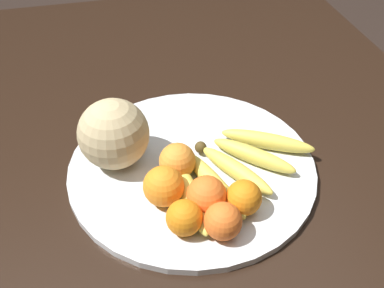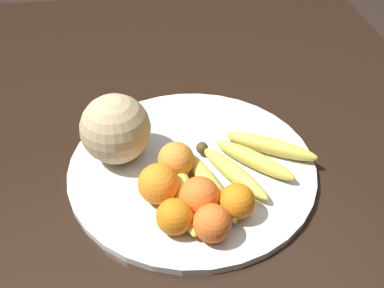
{
  "view_description": "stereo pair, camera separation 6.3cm",
  "coord_description": "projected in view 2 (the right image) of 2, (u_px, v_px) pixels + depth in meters",
  "views": [
    {
      "loc": [
        0.67,
        -0.17,
        1.35
      ],
      "look_at": [
        0.07,
        -0.02,
        0.81
      ],
      "focal_mm": 42.0,
      "sensor_mm": 36.0,
      "label": 1
    },
    {
      "loc": [
        0.69,
        -0.1,
        1.35
      ],
      "look_at": [
        0.07,
        -0.02,
        0.81
      ],
      "focal_mm": 42.0,
      "sensor_mm": 36.0,
      "label": 2
    }
  ],
  "objects": [
    {
      "name": "orange_back_left",
      "position": [
        212.0,
        223.0,
        0.71
      ],
      "size": [
        0.06,
        0.06,
        0.06
      ],
      "color": "orange",
      "rests_on": "fruit_bowl"
    },
    {
      "name": "kitchen_table",
      "position": [
        198.0,
        172.0,
        0.97
      ],
      "size": [
        1.52,
        1.16,
        0.74
      ],
      "color": "black",
      "rests_on": "ground_plane"
    },
    {
      "name": "orange_front_left",
      "position": [
        200.0,
        196.0,
        0.75
      ],
      "size": [
        0.07,
        0.07,
        0.07
      ],
      "color": "orange",
      "rests_on": "fruit_bowl"
    },
    {
      "name": "fruit_bowl",
      "position": [
        192.0,
        166.0,
        0.86
      ],
      "size": [
        0.47,
        0.47,
        0.01
      ],
      "color": "silver",
      "rests_on": "kitchen_table"
    },
    {
      "name": "orange_front_right",
      "position": [
        176.0,
        160.0,
        0.81
      ],
      "size": [
        0.07,
        0.07,
        0.07
      ],
      "color": "orange",
      "rests_on": "fruit_bowl"
    },
    {
      "name": "banana_bunch",
      "position": [
        232.0,
        171.0,
        0.82
      ],
      "size": [
        0.26,
        0.29,
        0.03
      ],
      "rotation": [
        0.0,
        0.0,
        6.83
      ],
      "color": "#473819",
      "rests_on": "fruit_bowl"
    },
    {
      "name": "orange_mid_center",
      "position": [
        237.0,
        201.0,
        0.74
      ],
      "size": [
        0.06,
        0.06,
        0.06
      ],
      "color": "orange",
      "rests_on": "fruit_bowl"
    },
    {
      "name": "orange_back_right",
      "position": [
        174.0,
        217.0,
        0.72
      ],
      "size": [
        0.06,
        0.06,
        0.06
      ],
      "color": "orange",
      "rests_on": "fruit_bowl"
    },
    {
      "name": "orange_top_small",
      "position": [
        158.0,
        184.0,
        0.77
      ],
      "size": [
        0.07,
        0.07,
        0.07
      ],
      "color": "orange",
      "rests_on": "fruit_bowl"
    },
    {
      "name": "melon",
      "position": [
        116.0,
        129.0,
        0.83
      ],
      "size": [
        0.13,
        0.13,
        0.13
      ],
      "color": "tan",
      "rests_on": "fruit_bowl"
    }
  ]
}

